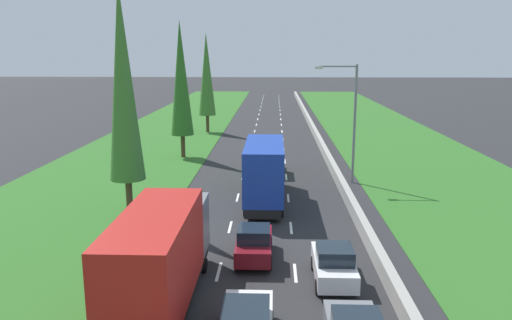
# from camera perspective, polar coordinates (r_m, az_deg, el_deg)

# --- Properties ---
(ground_plane) EXTENTS (300.00, 300.00, 0.00)m
(ground_plane) POSITION_cam_1_polar(r_m,az_deg,el_deg) (60.97, 1.38, 2.85)
(ground_plane) COLOR #28282B
(ground_plane) RESTS_ON ground
(grass_verge_left) EXTENTS (14.00, 140.00, 0.04)m
(grass_verge_left) POSITION_cam_1_polar(r_m,az_deg,el_deg) (62.42, -10.33, 2.90)
(grass_verge_left) COLOR #2D6623
(grass_verge_left) RESTS_ON ground
(grass_verge_right) EXTENTS (14.00, 140.00, 0.04)m
(grass_verge_right) POSITION_cam_1_polar(r_m,az_deg,el_deg) (62.47, 14.67, 2.70)
(grass_verge_right) COLOR #2D6623
(grass_verge_right) RESTS_ON ground
(median_barrier) EXTENTS (0.44, 120.00, 0.85)m
(median_barrier) POSITION_cam_1_polar(r_m,az_deg,el_deg) (61.10, 6.74, 3.20)
(median_barrier) COLOR #9E9B93
(median_barrier) RESTS_ON ground
(lane_markings) EXTENTS (3.64, 116.00, 0.01)m
(lane_markings) POSITION_cam_1_polar(r_m,az_deg,el_deg) (60.97, 1.38, 2.86)
(lane_markings) COLOR white
(lane_markings) RESTS_ON ground
(maroon_hatchback_centre_lane) EXTENTS (1.74, 3.90, 1.72)m
(maroon_hatchback_centre_lane) POSITION_cam_1_polar(r_m,az_deg,el_deg) (24.35, -0.23, -9.49)
(maroon_hatchback_centre_lane) COLOR maroon
(maroon_hatchback_centre_lane) RESTS_ON ground
(red_box_truck_left_lane) EXTENTS (2.46, 9.40, 4.18)m
(red_box_truck_left_lane) POSITION_cam_1_polar(r_m,az_deg,el_deg) (19.70, -10.74, -10.86)
(red_box_truck_left_lane) COLOR black
(red_box_truck_left_lane) RESTS_ON ground
(blue_box_truck_centre_lane) EXTENTS (2.46, 9.40, 4.18)m
(blue_box_truck_centre_lane) POSITION_cam_1_polar(r_m,az_deg,el_deg) (33.07, 0.99, -1.21)
(blue_box_truck_centre_lane) COLOR black
(blue_box_truck_centre_lane) RESTS_ON ground
(white_hatchback_right_lane) EXTENTS (1.74, 3.90, 1.72)m
(white_hatchback_right_lane) POSITION_cam_1_polar(r_m,az_deg,el_deg) (22.37, 8.87, -11.66)
(white_hatchback_right_lane) COLOR white
(white_hatchback_right_lane) RESTS_ON ground
(green_van_centre_lane) EXTENTS (1.96, 4.90, 2.82)m
(green_van_centre_lane) POSITION_cam_1_polar(r_m,az_deg,el_deg) (41.76, 0.95, 0.50)
(green_van_centre_lane) COLOR #237A33
(green_van_centre_lane) RESTS_ON ground
(poplar_tree_second) EXTENTS (2.15, 2.15, 14.01)m
(poplar_tree_second) POSITION_cam_1_polar(r_m,az_deg,el_deg) (30.92, -14.94, 8.47)
(poplar_tree_second) COLOR #4C3823
(poplar_tree_second) RESTS_ON ground
(poplar_tree_third) EXTENTS (2.12, 2.12, 12.81)m
(poplar_tree_third) POSITION_cam_1_polar(r_m,az_deg,el_deg) (47.52, -8.56, 9.15)
(poplar_tree_third) COLOR #4C3823
(poplar_tree_third) RESTS_ON ground
(poplar_tree_fourth) EXTENTS (2.11, 2.11, 12.30)m
(poplar_tree_fourth) POSITION_cam_1_polar(r_m,az_deg,el_deg) (62.70, -5.66, 9.67)
(poplar_tree_fourth) COLOR #4C3823
(poplar_tree_fourth) RESTS_ON ground
(street_light_mast) EXTENTS (3.20, 0.28, 9.00)m
(street_light_mast) POSITION_cam_1_polar(r_m,az_deg,el_deg) (38.29, 10.71, 5.05)
(street_light_mast) COLOR gray
(street_light_mast) RESTS_ON ground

